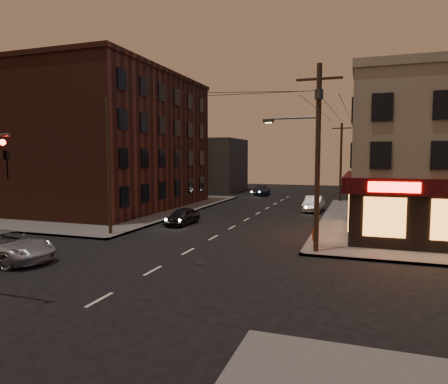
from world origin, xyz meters
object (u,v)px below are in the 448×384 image
at_px(sedan_mid, 314,204).
at_px(fire_hydrant, 314,234).
at_px(suv_cross, 2,247).
at_px(sedan_far, 262,190).
at_px(sedan_near, 182,216).

distance_m(sedan_mid, fire_hydrant, 14.69).
xyz_separation_m(suv_cross, sedan_far, (4.16, 38.39, -0.05)).
relative_size(sedan_near, sedan_mid, 0.85).
xyz_separation_m(sedan_mid, fire_hydrant, (1.62, -14.60, -0.22)).
height_order(suv_cross, sedan_far, suv_cross).
height_order(sedan_mid, fire_hydrant, sedan_mid).
relative_size(sedan_mid, sedan_far, 0.92).
bearing_deg(fire_hydrant, sedan_near, 161.45).
relative_size(suv_cross, sedan_far, 1.12).
bearing_deg(sedan_mid, fire_hydrant, -81.43).
relative_size(suv_cross, sedan_near, 1.43).
bearing_deg(sedan_far, sedan_near, -98.22).
bearing_deg(suv_cross, sedan_near, -15.24).
distance_m(suv_cross, sedan_near, 13.59).
bearing_deg(sedan_mid, sedan_near, -126.36).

